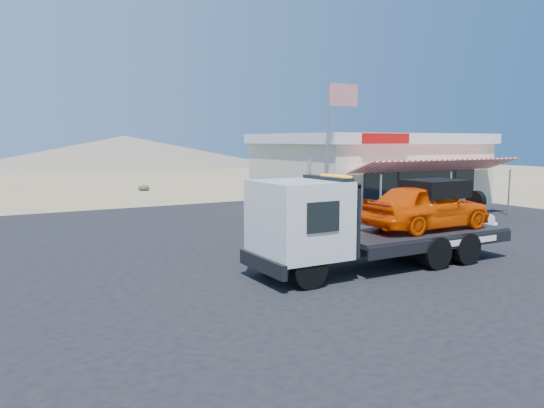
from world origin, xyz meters
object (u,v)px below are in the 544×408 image
object	(u,v)px
tow_truck	(379,217)
flagpole	(332,136)
white_sedan	(438,216)
jerky_store	(367,171)

from	to	relation	value
tow_truck	flagpole	xyz separation A→B (m)	(2.86, 6.22, 2.33)
tow_truck	white_sedan	size ratio (longest dim) A/B	1.96
tow_truck	flagpole	distance (m)	7.23
tow_truck	jerky_store	bearing A→B (deg)	51.79
tow_truck	flagpole	size ratio (longest dim) A/B	1.33
tow_truck	white_sedan	bearing A→B (deg)	28.60
white_sedan	flagpole	xyz separation A→B (m)	(-2.79, 3.14, 3.08)
tow_truck	jerky_store	distance (m)	13.62
white_sedan	flagpole	world-z (taller)	flagpole
jerky_store	flagpole	xyz separation A→B (m)	(-5.57, -4.47, 1.77)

